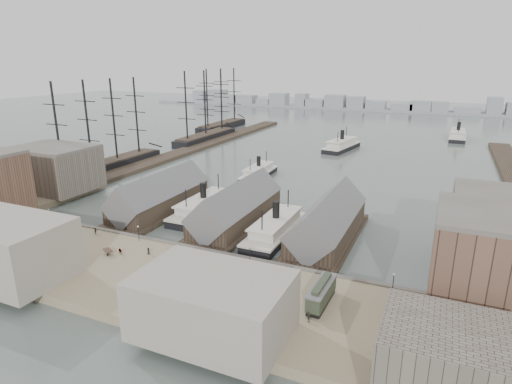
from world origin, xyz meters
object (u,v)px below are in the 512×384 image
at_px(tram, 321,294).
at_px(horse_cart_left, 60,237).
at_px(horse_cart_center, 115,251).
at_px(horse_cart_right, 281,302).
at_px(ferry_docked_west, 204,207).

relative_size(tram, horse_cart_left, 2.31).
bearing_deg(horse_cart_center, tram, -62.55).
relative_size(tram, horse_cart_right, 2.34).
distance_m(horse_cart_center, horse_cart_right, 42.61).
distance_m(horse_cart_left, horse_cart_center, 18.35).
relative_size(horse_cart_left, horse_cart_center, 0.99).
bearing_deg(horse_cart_right, horse_cart_center, 81.88).
xyz_separation_m(horse_cart_center, horse_cart_right, (42.33, -4.91, 0.05)).
bearing_deg(horse_cart_left, ferry_docked_west, -21.59).
height_order(ferry_docked_west, horse_cart_center, ferry_docked_west).
height_order(tram, horse_cart_center, tram).
relative_size(horse_cart_left, horse_cart_right, 1.01).
relative_size(ferry_docked_west, tram, 2.66).
xyz_separation_m(horse_cart_left, horse_cart_right, (60.65, -5.93, 0.07)).
bearing_deg(ferry_docked_west, tram, -38.59).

